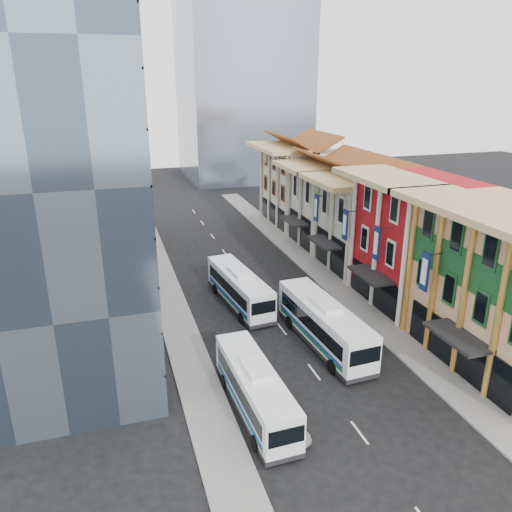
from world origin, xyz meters
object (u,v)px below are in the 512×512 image
object	(u,v)px
bus_left_near	(255,388)
bus_right	(324,323)
bus_left_far	(239,287)
shophouse_tan	(512,291)
sedan_left	(279,423)
office_tower	(52,157)

from	to	relation	value
bus_left_near	bus_right	xyz separation A→B (m)	(7.80, 6.54, 0.25)
bus_left_far	bus_right	bearing A→B (deg)	-70.78
bus_left_far	shophouse_tan	bearing A→B (deg)	-50.88
bus_right	sedan_left	xyz separation A→B (m)	(-7.06, -9.07, -1.17)
office_tower	sedan_left	bearing A→B (deg)	-53.53
office_tower	bus_left_far	xyz separation A→B (m)	(14.80, 1.86, -13.21)
office_tower	bus_left_far	size ratio (longest dim) A/B	2.68
shophouse_tan	office_tower	distance (m)	35.19
bus_left_near	bus_left_far	world-z (taller)	bus_left_far
shophouse_tan	bus_left_near	xyz separation A→B (m)	(-19.50, -0.04, -4.31)
shophouse_tan	bus_left_near	world-z (taller)	shophouse_tan
office_tower	bus_left_near	size ratio (longest dim) A/B	2.84
bus_right	office_tower	bearing A→B (deg)	155.14
office_tower	bus_left_near	world-z (taller)	office_tower
shophouse_tan	bus_right	xyz separation A→B (m)	(-11.70, 6.50, -4.06)
office_tower	bus_right	world-z (taller)	office_tower
shophouse_tan	bus_right	distance (m)	13.99
bus_left_far	bus_right	world-z (taller)	bus_right
bus_left_far	bus_right	xyz separation A→B (m)	(4.50, -9.35, 0.15)
shophouse_tan	office_tower	bearing A→B (deg)	155.70
bus_left_far	bus_left_near	bearing A→B (deg)	-108.21
bus_left_near	sedan_left	xyz separation A→B (m)	(0.74, -2.53, -0.92)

